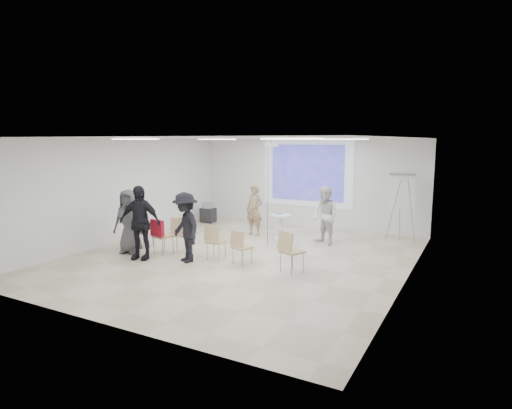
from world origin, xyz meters
The scene contains 30 objects.
floor centered at (0.00, 0.00, -0.05)m, with size 8.00×9.00×0.10m, color beige.
ceiling centered at (0.00, 0.00, 3.05)m, with size 8.00×9.00×0.10m, color white.
wall_back centered at (0.00, 4.55, 1.50)m, with size 8.00×0.10×3.00m, color silver.
wall_left centered at (-4.05, 0.00, 1.50)m, with size 0.10×9.00×3.00m, color silver.
wall_right centered at (4.05, 0.00, 1.50)m, with size 0.10×9.00×3.00m, color silver.
projection_halo centered at (0.00, 4.49, 1.85)m, with size 3.20×0.01×2.30m, color silver.
projection_image centered at (0.00, 4.47, 1.85)m, with size 2.60×0.01×1.90m, color #3534B3.
pedestal_table centered at (0.04, 2.28, 0.43)m, with size 0.68×0.68×0.77m.
player_left centered at (-0.93, 2.44, 0.90)m, with size 0.65×0.44×1.79m, color #9D7F60.
player_right centered at (1.41, 2.33, 0.92)m, with size 0.89×0.71×1.84m, color white.
controller_left centered at (-0.75, 2.69, 1.18)m, with size 0.04×0.11×0.04m, color silver.
controller_right centered at (1.23, 2.58, 1.24)m, with size 0.04×0.12×0.04m, color white.
chair_far_left centered at (-2.96, -0.39, 0.53)m, with size 0.46×0.49×0.90m.
chair_left_mid centered at (-2.00, -0.72, 0.55)m, with size 0.51×0.54×0.93m.
chair_left_inner centered at (-1.58, -0.42, 0.58)m, with size 0.62×0.64×0.98m.
chair_center centered at (-0.48, -0.49, 0.52)m, with size 0.44×0.47×0.88m.
chair_right_inner centered at (0.33, -0.61, 0.50)m, with size 0.47×0.49×0.84m.
chair_right_far centered at (1.60, -0.62, 0.57)m, with size 0.60×0.62×0.96m.
red_jacket centered at (-1.98, -0.86, 0.72)m, with size 0.44×0.10×0.42m, color #B5162A.
laptop centered at (-1.61, -0.32, 0.53)m, with size 0.36×0.26×0.03m, color black.
audience_left centered at (-2.15, -1.31, 1.06)m, with size 1.23×0.74×2.12m, color black.
audience_mid centered at (-0.99, -0.97, 0.97)m, with size 1.25×0.68×1.94m, color black.
audience_outer centered at (-2.82, -0.99, 0.94)m, with size 0.92×0.61×1.89m, color #515055.
flipchart_easel centered at (3.24, 3.73, 1.47)m, with size 0.81×0.65×2.00m.
av_cart centered at (-3.39, 3.47, 0.34)m, with size 0.50×0.40×0.74m.
ceiling_projector centered at (0.10, 1.49, 2.69)m, with size 0.30×0.25×3.00m.
fluor_panel_nw centered at (-2.00, 2.00, 2.97)m, with size 1.20×0.30×0.02m, color white.
fluor_panel_ne centered at (2.00, 2.00, 2.97)m, with size 1.20×0.30×0.02m, color white.
fluor_panel_sw centered at (-2.00, -1.50, 2.97)m, with size 1.20×0.30×0.02m, color white.
fluor_panel_se centered at (2.00, -1.50, 2.97)m, with size 1.20×0.30×0.02m, color white.
Camera 1 is at (5.30, -9.12, 2.95)m, focal length 30.00 mm.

